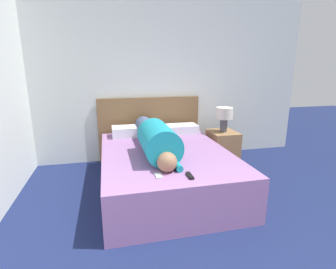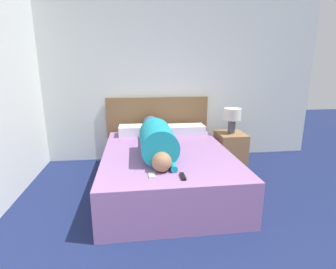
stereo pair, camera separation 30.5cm
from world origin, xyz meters
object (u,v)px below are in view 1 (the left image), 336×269
(nightstand, at_px, (222,148))
(table_lamp, at_px, (224,115))
(bed, at_px, (165,169))
(cell_phone, at_px, (159,176))
(pillow_second, at_px, (178,129))
(tv_remote, at_px, (190,176))
(pillow_near_headboard, at_px, (134,131))
(person_lying, at_px, (155,138))

(nightstand, xyz_separation_m, table_lamp, (0.00, 0.00, 0.52))
(bed, distance_m, cell_phone, 0.82)
(pillow_second, bearing_deg, tv_remote, -101.52)
(pillow_second, bearing_deg, pillow_near_headboard, 180.00)
(bed, relative_size, table_lamp, 5.48)
(table_lamp, relative_size, pillow_near_headboard, 0.60)
(person_lying, xyz_separation_m, cell_phone, (-0.11, -0.75, -0.17))
(nightstand, height_order, pillow_near_headboard, pillow_near_headboard)
(bed, bearing_deg, cell_phone, -107.37)
(nightstand, bearing_deg, pillow_second, 165.15)
(table_lamp, xyz_separation_m, cell_phone, (-1.32, -1.39, -0.28))
(person_lying, height_order, pillow_near_headboard, person_lying)
(pillow_near_headboard, xyz_separation_m, tv_remote, (0.35, -1.65, -0.06))
(bed, distance_m, table_lamp, 1.37)
(bed, distance_m, tv_remote, 0.87)
(pillow_second, xyz_separation_m, cell_phone, (-0.62, -1.57, -0.06))
(nightstand, distance_m, cell_phone, 1.93)
(person_lying, height_order, tv_remote, person_lying)
(pillow_near_headboard, bearing_deg, pillow_second, -0.00)
(nightstand, distance_m, tv_remote, 1.81)
(person_lying, relative_size, pillow_near_headboard, 2.74)
(pillow_second, distance_m, cell_phone, 1.69)
(bed, bearing_deg, table_lamp, 30.65)
(cell_phone, bearing_deg, tv_remote, -15.71)
(table_lamp, height_order, pillow_second, table_lamp)
(pillow_second, bearing_deg, nightstand, -14.85)
(pillow_near_headboard, height_order, pillow_second, pillow_near_headboard)
(person_lying, xyz_separation_m, pillow_near_headboard, (-0.17, 0.82, -0.10))
(bed, xyz_separation_m, person_lying, (-0.13, 0.00, 0.42))
(person_lying, relative_size, tv_remote, 11.67)
(bed, xyz_separation_m, pillow_near_headboard, (-0.30, 0.82, 0.32))
(table_lamp, bearing_deg, pillow_near_headboard, 172.44)
(table_lamp, bearing_deg, person_lying, -152.20)
(table_lamp, distance_m, tv_remote, 1.82)
(pillow_near_headboard, xyz_separation_m, pillow_second, (0.69, -0.00, -0.01))
(person_lying, bearing_deg, table_lamp, 27.80)
(bed, relative_size, tv_remote, 13.97)
(pillow_near_headboard, relative_size, pillow_second, 1.05)
(table_lamp, bearing_deg, tv_remote, -124.96)
(table_lamp, relative_size, cell_phone, 2.94)
(person_lying, height_order, cell_phone, person_lying)
(table_lamp, distance_m, person_lying, 1.37)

